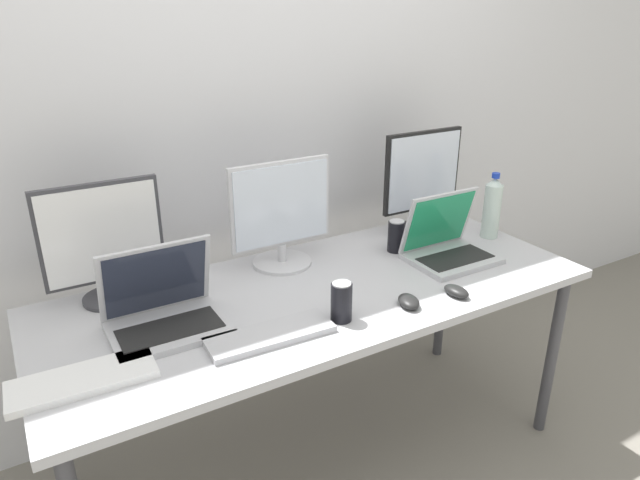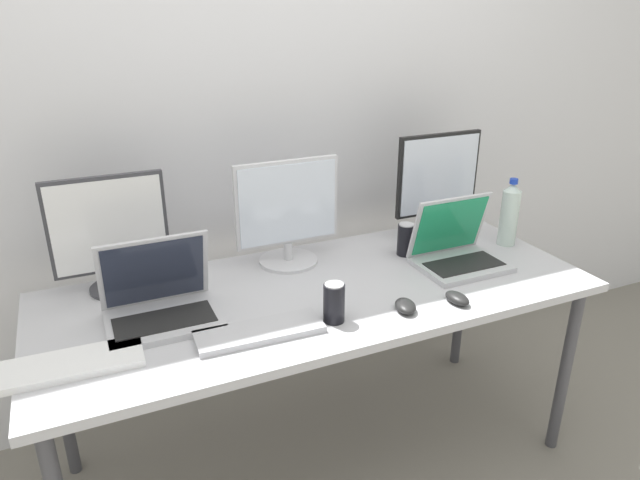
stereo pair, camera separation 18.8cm
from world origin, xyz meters
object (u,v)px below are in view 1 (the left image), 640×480
at_px(laptop_secondary, 447,244).
at_px(mouse_by_laptop, 456,291).
at_px(monitor_left, 103,242).
at_px(soda_can_by_laptop, 396,236).
at_px(monitor_right, 422,181).
at_px(keyboard_main, 270,335).
at_px(soda_can_near_keyboard, 341,302).
at_px(monitor_center, 281,214).
at_px(work_desk, 320,303).
at_px(water_bottle, 492,208).
at_px(laptop_silver, 164,310).
at_px(keyboard_aux, 83,380).
at_px(mouse_by_keyboard, 409,301).

distance_m(laptop_secondary, mouse_by_laptop, 0.31).
distance_m(monitor_left, laptop_secondary, 1.22).
bearing_deg(laptop_secondary, soda_can_by_laptop, 129.04).
bearing_deg(laptop_secondary, monitor_right, 71.98).
distance_m(keyboard_main, soda_can_near_keyboard, 0.24).
height_order(monitor_left, laptop_secondary, monitor_left).
height_order(monitor_center, monitor_right, monitor_right).
distance_m(mouse_by_laptop, soda_can_by_laptop, 0.41).
distance_m(work_desk, soda_can_by_laptop, 0.45).
bearing_deg(work_desk, monitor_left, 156.12).
height_order(monitor_center, water_bottle, monitor_center).
xyz_separation_m(laptop_silver, keyboard_main, (0.25, -0.21, -0.05)).
bearing_deg(monitor_left, laptop_silver, -68.35).
bearing_deg(work_desk, monitor_center, 94.56).
bearing_deg(mouse_by_laptop, soda_can_by_laptop, 77.77).
height_order(work_desk, soda_can_near_keyboard, soda_can_near_keyboard).
distance_m(work_desk, laptop_silver, 0.54).
height_order(monitor_center, keyboard_aux, monitor_center).
bearing_deg(monitor_right, soda_can_by_laptop, -151.50).
xyz_separation_m(work_desk, mouse_by_laptop, (0.37, -0.27, 0.07)).
height_order(laptop_silver, soda_can_near_keyboard, laptop_silver).
distance_m(laptop_silver, keyboard_aux, 0.31).
bearing_deg(work_desk, soda_can_by_laptop, 16.97).
height_order(keyboard_main, soda_can_by_laptop, soda_can_by_laptop).
bearing_deg(monitor_left, keyboard_main, -53.65).
bearing_deg(monitor_center, laptop_silver, -156.02).
relative_size(monitor_left, soda_can_by_laptop, 3.17).
bearing_deg(monitor_center, soda_can_by_laptop, -14.95).
height_order(monitor_right, soda_can_near_keyboard, monitor_right).
relative_size(work_desk, soda_can_by_laptop, 14.85).
height_order(work_desk, monitor_right, monitor_right).
xyz_separation_m(laptop_secondary, soda_can_by_laptop, (-0.12, 0.15, 0.00)).
relative_size(monitor_right, soda_can_near_keyboard, 3.43).
relative_size(soda_can_near_keyboard, soda_can_by_laptop, 1.00).
xyz_separation_m(monitor_right, laptop_secondary, (-0.09, -0.27, -0.17)).
relative_size(keyboard_aux, mouse_by_keyboard, 3.73).
xyz_separation_m(monitor_right, soda_can_near_keyboard, (-0.68, -0.45, -0.16)).
bearing_deg(mouse_by_laptop, soda_can_near_keyboard, 166.84).
relative_size(mouse_by_keyboard, mouse_by_laptop, 1.00).
height_order(mouse_by_keyboard, mouse_by_laptop, same).
xyz_separation_m(work_desk, soda_can_near_keyboard, (-0.05, -0.21, 0.12)).
xyz_separation_m(laptop_silver, soda_can_near_keyboard, (0.48, -0.23, 0.00)).
height_order(monitor_right, laptop_silver, monitor_right).
height_order(work_desk, water_bottle, water_bottle).
xyz_separation_m(monitor_center, keyboard_aux, (-0.77, -0.39, -0.19)).
height_order(work_desk, monitor_left, monitor_left).
relative_size(monitor_left, monitor_right, 0.92).
height_order(work_desk, monitor_center, monitor_center).
xyz_separation_m(monitor_right, mouse_by_keyboard, (-0.45, -0.49, -0.21)).
bearing_deg(monitor_center, keyboard_main, -120.83).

